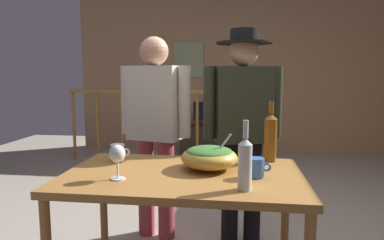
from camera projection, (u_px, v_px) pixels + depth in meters
The scene contains 14 objects.
back_wall at pixel (237, 74), 5.77m from camera, with size 5.40×0.10×2.62m, color tan.
framed_picture at pixel (189, 60), 5.78m from camera, with size 0.49×0.03×0.59m, color #91A275.
stair_railing at pixel (186, 118), 4.99m from camera, with size 2.74×0.10×1.13m.
tv_console at pixel (209, 140), 5.62m from camera, with size 0.90×0.40×0.48m, color #38281E.
flat_screen_tv at pixel (209, 112), 5.53m from camera, with size 0.49×0.12×0.39m.
serving_table at pixel (183, 186), 1.91m from camera, with size 1.31×0.80×0.76m.
salad_bowl at pixel (210, 156), 1.97m from camera, with size 0.33×0.33×0.21m.
wine_glass at pixel (118, 155), 1.77m from camera, with size 0.08×0.08×0.18m.
wine_bottle_amber at pixel (271, 136), 2.14m from camera, with size 0.08×0.08×0.38m.
wine_bottle_clear at pixel (245, 163), 1.60m from camera, with size 0.07×0.07×0.33m.
mug_white at pixel (118, 153), 2.16m from camera, with size 0.12×0.09×0.11m.
mug_blue at pixel (257, 168), 1.81m from camera, with size 0.12×0.09×0.10m.
person_standing_left at pixel (155, 122), 2.67m from camera, with size 0.57×0.31×1.59m.
person_standing_right at pixel (243, 118), 2.58m from camera, with size 0.59×0.41×1.63m.
Camera 1 is at (-0.00, -2.54, 1.30)m, focal length 32.10 mm.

